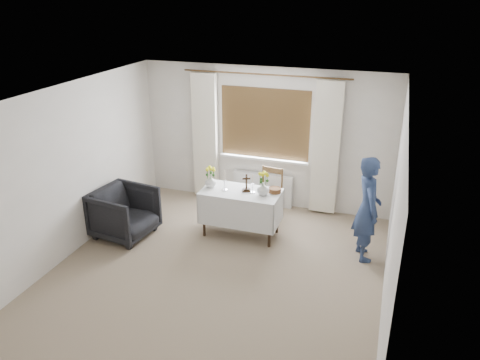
% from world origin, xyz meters
% --- Properties ---
extents(ground, '(5.00, 5.00, 0.00)m').
position_xyz_m(ground, '(0.00, 0.00, 0.00)').
color(ground, gray).
rests_on(ground, ground).
extents(altar_table, '(1.24, 0.64, 0.76)m').
position_xyz_m(altar_table, '(-0.02, 1.21, 0.38)').
color(altar_table, white).
rests_on(altar_table, ground).
extents(wooden_chair, '(0.46, 0.46, 0.89)m').
position_xyz_m(wooden_chair, '(0.24, 1.91, 0.44)').
color(wooden_chair, brown).
rests_on(wooden_chair, ground).
extents(armchair, '(0.98, 0.96, 0.80)m').
position_xyz_m(armchair, '(-1.76, 0.59, 0.40)').
color(armchair, black).
rests_on(armchair, ground).
extents(person, '(0.55, 0.67, 1.57)m').
position_xyz_m(person, '(1.91, 1.15, 0.79)').
color(person, navy).
rests_on(person, ground).
extents(radiator, '(1.10, 0.10, 0.60)m').
position_xyz_m(radiator, '(0.00, 2.42, 0.30)').
color(radiator, silver).
rests_on(radiator, ground).
extents(wooden_cross, '(0.16, 0.14, 0.29)m').
position_xyz_m(wooden_cross, '(0.06, 1.24, 0.91)').
color(wooden_cross, black).
rests_on(wooden_cross, altar_table).
extents(candlestick_left, '(0.12, 0.12, 0.33)m').
position_xyz_m(candlestick_left, '(-0.28, 1.17, 0.93)').
color(candlestick_left, silver).
rests_on(candlestick_left, altar_table).
extents(candlestick_right, '(0.11, 0.11, 0.30)m').
position_xyz_m(candlestick_right, '(0.17, 1.22, 0.91)').
color(candlestick_right, silver).
rests_on(candlestick_right, altar_table).
extents(flower_vase_left, '(0.23, 0.23, 0.19)m').
position_xyz_m(flower_vase_left, '(-0.53, 1.22, 0.86)').
color(flower_vase_left, silver).
rests_on(flower_vase_left, altar_table).
extents(flower_vase_right, '(0.24, 0.24, 0.20)m').
position_xyz_m(flower_vase_right, '(0.35, 1.19, 0.86)').
color(flower_vase_right, silver).
rests_on(flower_vase_right, altar_table).
extents(wicker_basket, '(0.20, 0.20, 0.07)m').
position_xyz_m(wicker_basket, '(0.50, 1.34, 0.80)').
color(wicker_basket, brown).
rests_on(wicker_basket, altar_table).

